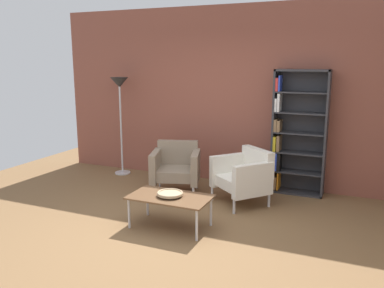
% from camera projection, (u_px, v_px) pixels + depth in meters
% --- Properties ---
extents(ground_plane, '(8.32, 8.32, 0.00)m').
position_uv_depth(ground_plane, '(166.00, 237.00, 4.67)').
color(ground_plane, brown).
extents(brick_back_panel, '(6.40, 0.12, 2.90)m').
position_uv_depth(brick_back_panel, '(233.00, 96.00, 6.58)').
color(brick_back_panel, brown).
rests_on(brick_back_panel, ground_plane).
extents(bookshelf_tall, '(0.80, 0.30, 1.90)m').
position_uv_depth(bookshelf_tall, '(295.00, 134.00, 6.09)').
color(bookshelf_tall, '#333338').
rests_on(bookshelf_tall, ground_plane).
extents(coffee_table_low, '(1.00, 0.56, 0.40)m').
position_uv_depth(coffee_table_low, '(170.00, 199.00, 4.89)').
color(coffee_table_low, brown).
rests_on(coffee_table_low, ground_plane).
extents(decorative_bowl, '(0.32, 0.32, 0.05)m').
position_uv_depth(decorative_bowl, '(170.00, 193.00, 4.87)').
color(decorative_bowl, tan).
rests_on(decorative_bowl, coffee_table_low).
extents(armchair_near_window, '(0.95, 0.94, 0.78)m').
position_uv_depth(armchair_near_window, '(244.00, 175.00, 5.72)').
color(armchair_near_window, white).
rests_on(armchair_near_window, ground_plane).
extents(armchair_spare_guest, '(0.88, 0.84, 0.78)m').
position_uv_depth(armchair_spare_guest, '(176.00, 166.00, 6.19)').
color(armchair_spare_guest, gray).
rests_on(armchair_spare_guest, ground_plane).
extents(floor_lamp_torchiere, '(0.32, 0.32, 1.74)m').
position_uv_depth(floor_lamp_torchiere, '(120.00, 94.00, 7.01)').
color(floor_lamp_torchiere, silver).
rests_on(floor_lamp_torchiere, ground_plane).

